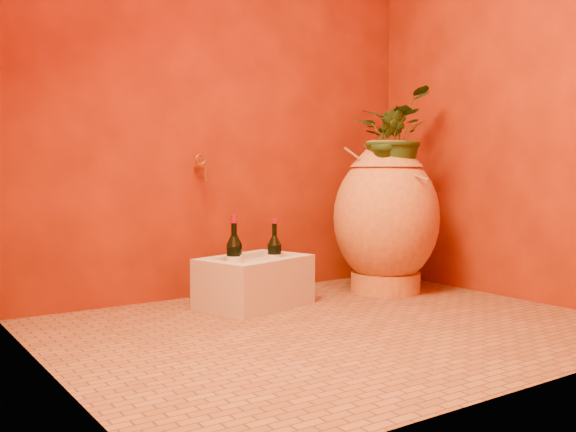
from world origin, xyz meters
TOP-DOWN VIEW (x-y plane):
  - floor at (0.00, 0.00)m, footprint 2.50×2.50m
  - wall_back at (0.00, 1.00)m, footprint 2.50×0.02m
  - wall_left at (-1.25, 0.00)m, footprint 0.02×2.00m
  - wall_right at (1.25, 0.00)m, footprint 0.02×2.00m
  - amphora at (0.78, 0.51)m, footprint 0.67×0.67m
  - stone_basin at (-0.07, 0.59)m, footprint 0.64×0.53m
  - wine_bottle_a at (0.05, 0.58)m, footprint 0.08×0.08m
  - wine_bottle_b at (-0.19, 0.61)m, footprint 0.08×0.08m
  - wine_bottle_c at (-0.18, 0.61)m, footprint 0.08×0.08m
  - wall_tap at (-0.21, 0.93)m, footprint 0.06×0.13m
  - plant_main at (0.80, 0.50)m, footprint 0.64×0.62m
  - plant_side at (0.71, 0.43)m, footprint 0.24×0.25m

SIDE VIEW (x-z plane):
  - floor at x=0.00m, z-range 0.00..0.00m
  - stone_basin at x=-0.07m, z-range -0.01..0.26m
  - wine_bottle_a at x=0.05m, z-range 0.10..0.41m
  - wine_bottle_b at x=-0.19m, z-range 0.10..0.42m
  - wine_bottle_c at x=-0.18m, z-range 0.09..0.44m
  - amphora at x=0.78m, z-range 0.00..0.88m
  - wall_tap at x=-0.21m, z-range 0.66..0.81m
  - plant_side at x=0.71m, z-range 0.71..1.06m
  - plant_main at x=0.80m, z-range 0.65..1.19m
  - wall_back at x=0.00m, z-range 0.00..2.50m
  - wall_left at x=-1.25m, z-range 0.00..2.50m
  - wall_right at x=1.25m, z-range 0.00..2.50m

